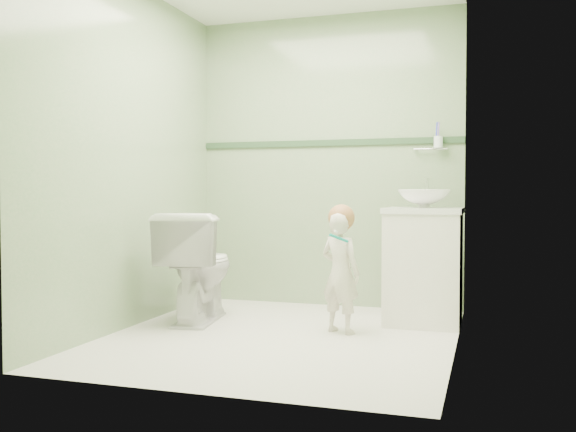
% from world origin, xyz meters
% --- Properties ---
extents(ground, '(2.50, 2.50, 0.00)m').
position_xyz_m(ground, '(0.00, 0.00, 0.00)').
color(ground, white).
rests_on(ground, ground).
extents(room_shell, '(2.50, 2.54, 2.40)m').
position_xyz_m(room_shell, '(0.00, 0.00, 1.20)').
color(room_shell, '#7FA575').
rests_on(room_shell, ground).
extents(trim_stripe, '(2.20, 0.02, 0.05)m').
position_xyz_m(trim_stripe, '(0.00, 1.24, 1.35)').
color(trim_stripe, '#2E4B2E').
rests_on(trim_stripe, room_shell).
extents(vanity, '(0.52, 0.50, 0.80)m').
position_xyz_m(vanity, '(0.84, 0.70, 0.40)').
color(vanity, white).
rests_on(vanity, ground).
extents(counter, '(0.54, 0.52, 0.04)m').
position_xyz_m(counter, '(0.84, 0.70, 0.81)').
color(counter, white).
rests_on(counter, vanity).
extents(basin, '(0.37, 0.37, 0.13)m').
position_xyz_m(basin, '(0.84, 0.70, 0.89)').
color(basin, white).
rests_on(basin, counter).
extents(faucet, '(0.03, 0.13, 0.18)m').
position_xyz_m(faucet, '(0.84, 0.89, 0.97)').
color(faucet, silver).
rests_on(faucet, counter).
extents(cup_holder, '(0.26, 0.07, 0.21)m').
position_xyz_m(cup_holder, '(0.89, 1.18, 1.33)').
color(cup_holder, silver).
rests_on(cup_holder, room_shell).
extents(toilet, '(0.55, 0.84, 0.80)m').
position_xyz_m(toilet, '(-0.74, 0.31, 0.40)').
color(toilet, white).
rests_on(toilet, ground).
extents(toddler, '(0.34, 0.29, 0.80)m').
position_xyz_m(toddler, '(0.34, 0.23, 0.40)').
color(toddler, beige).
rests_on(toddler, ground).
extents(hair_cap, '(0.18, 0.18, 0.18)m').
position_xyz_m(hair_cap, '(0.34, 0.26, 0.77)').
color(hair_cap, '#A46B3E').
rests_on(hair_cap, toddler).
extents(teal_toothbrush, '(0.11, 0.14, 0.08)m').
position_xyz_m(teal_toothbrush, '(0.36, 0.09, 0.65)').
color(teal_toothbrush, '#078D88').
rests_on(teal_toothbrush, toddler).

